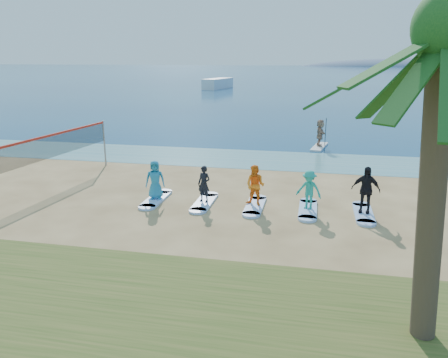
% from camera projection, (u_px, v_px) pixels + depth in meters
% --- Properties ---
extents(ground, '(600.00, 600.00, 0.00)m').
position_uv_depth(ground, '(211.00, 222.00, 16.11)').
color(ground, tan).
rests_on(ground, ground).
extents(shallow_water, '(600.00, 600.00, 0.00)m').
position_uv_depth(shallow_water, '(252.00, 159.00, 26.01)').
color(shallow_water, teal).
rests_on(shallow_water, ground).
extents(ocean, '(600.00, 600.00, 0.00)m').
position_uv_depth(ocean, '(308.00, 73.00, 166.91)').
color(ocean, navy).
rests_on(ocean, ground).
extents(volleyball_net, '(0.97, 9.05, 2.50)m').
position_uv_depth(volleyball_net, '(49.00, 147.00, 19.90)').
color(volleyball_net, gray).
rests_on(volleyball_net, ground).
extents(paddleboard, '(1.21, 3.08, 0.12)m').
position_uv_depth(paddleboard, '(319.00, 147.00, 29.27)').
color(paddleboard, silver).
rests_on(paddleboard, ground).
extents(paddleboarder, '(0.66, 1.68, 1.77)m').
position_uv_depth(paddleboarder, '(320.00, 133.00, 29.01)').
color(paddleboarder, tan).
rests_on(paddleboarder, paddleboard).
extents(boat_offshore_a, '(4.45, 9.17, 1.90)m').
position_uv_depth(boat_offshore_a, '(218.00, 89.00, 83.94)').
color(boat_offshore_a, silver).
rests_on(boat_offshore_a, ground).
extents(boat_offshore_b, '(2.46, 6.62, 1.38)m').
position_uv_depth(boat_offshore_b, '(411.00, 80.00, 112.79)').
color(boat_offshore_b, silver).
rests_on(boat_offshore_b, ground).
extents(surfboard_0, '(0.70, 2.20, 0.09)m').
position_uv_depth(surfboard_0, '(156.00, 199.00, 18.53)').
color(surfboard_0, '#A2C6FB').
rests_on(surfboard_0, ground).
extents(student_0, '(0.91, 0.71, 1.63)m').
position_uv_depth(student_0, '(155.00, 180.00, 18.30)').
color(student_0, teal).
rests_on(student_0, surfboard_0).
extents(surfboard_1, '(0.70, 2.20, 0.09)m').
position_uv_depth(surfboard_1, '(204.00, 202.00, 18.12)').
color(surfboard_1, '#A2C6FB').
rests_on(surfboard_1, ground).
extents(student_1, '(0.63, 0.51, 1.51)m').
position_uv_depth(student_1, '(204.00, 184.00, 17.90)').
color(student_1, black).
rests_on(student_1, surfboard_1).
extents(surfboard_2, '(0.70, 2.20, 0.09)m').
position_uv_depth(surfboard_2, '(255.00, 206.00, 17.70)').
color(surfboard_2, '#A2C6FB').
rests_on(surfboard_2, ground).
extents(student_2, '(0.95, 0.83, 1.64)m').
position_uv_depth(student_2, '(255.00, 185.00, 17.47)').
color(student_2, orange).
rests_on(student_2, surfboard_2).
extents(surfboard_3, '(0.70, 2.20, 0.09)m').
position_uv_depth(surfboard_3, '(308.00, 209.00, 17.28)').
color(surfboard_3, '#A2C6FB').
rests_on(surfboard_3, ground).
extents(student_3, '(1.13, 0.86, 1.55)m').
position_uv_depth(student_3, '(309.00, 190.00, 17.06)').
color(student_3, teal).
rests_on(student_3, surfboard_3).
extents(surfboard_4, '(0.70, 2.20, 0.09)m').
position_uv_depth(surfboard_4, '(363.00, 213.00, 16.86)').
color(surfboard_4, '#A2C6FB').
rests_on(surfboard_4, ground).
extents(student_4, '(1.13, 0.65, 1.82)m').
position_uv_depth(student_4, '(366.00, 190.00, 16.61)').
color(student_4, black).
rests_on(student_4, surfboard_4).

